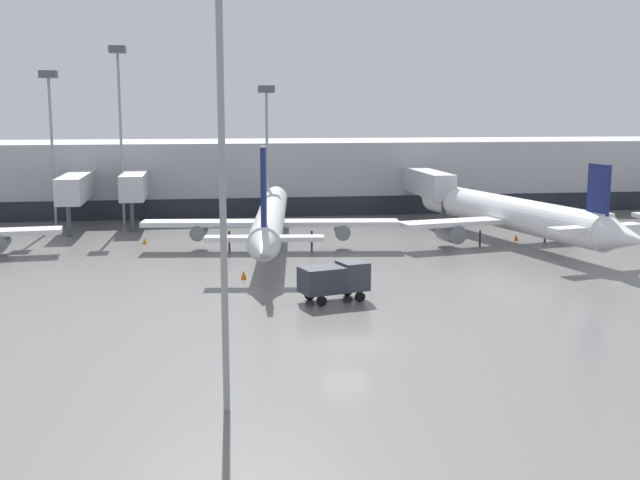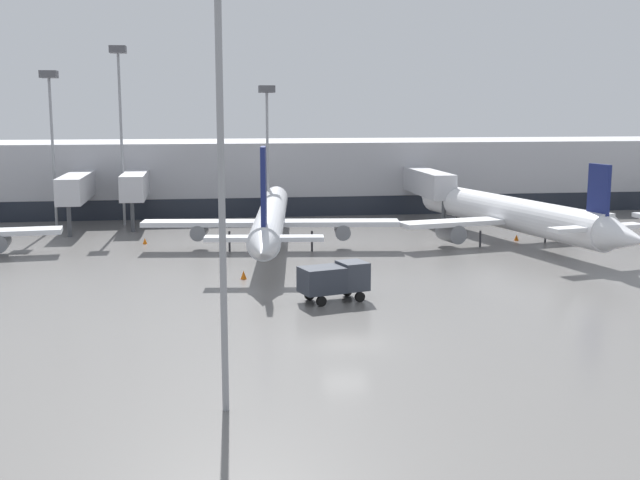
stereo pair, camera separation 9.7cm
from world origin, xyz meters
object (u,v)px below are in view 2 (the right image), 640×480
Objects in this scene: service_truck_1 at (334,279)px; traffic_cone_1 at (145,241)px; apron_light_mast_3 at (119,86)px; apron_light_mast_7 at (219,59)px; traffic_cone_2 at (244,275)px; parked_jet_3 at (271,218)px; parked_jet_2 at (510,214)px; apron_light_mast_2 at (50,103)px; apron_light_mast_0 at (267,113)px; traffic_cone_0 at (516,238)px.

traffic_cone_1 is at bearing 102.77° from service_truck_1.
apron_light_mast_7 is at bearing -80.80° from apron_light_mast_3.
traffic_cone_2 is at bearing 85.24° from apron_light_mast_7.
parked_jet_3 is at bearing 82.11° from apron_light_mast_7.
parked_jet_2 is 36.02m from traffic_cone_1.
apron_light_mast_7 is (-29.13, -40.35, 12.27)m from parked_jet_2.
service_truck_1 is 45.78m from apron_light_mast_3.
apron_light_mast_2 reaches higher than traffic_cone_2.
traffic_cone_1 is 20.84m from apron_light_mast_3.
service_truck_1 is 10.12m from traffic_cone_2.
parked_jet_2 is 23.56m from parked_jet_3.
apron_light_mast_0 is at bearing 43.34° from traffic_cone_1.
apron_light_mast_7 is (6.43, -45.41, 14.94)m from traffic_cone_1.
apron_light_mast_2 is at bearing 129.25° from traffic_cone_1.
service_truck_1 is 25.05m from apron_light_mast_7.
apron_light_mast_2 is at bearing 161.13° from traffic_cone_0.
traffic_cone_0 is 46.32m from apron_light_mast_3.
apron_light_mast_3 is at bearing 97.55° from service_truck_1.
traffic_cone_0 is 52.03m from apron_light_mast_2.
parked_jet_3 is 63.64× the size of traffic_cone_1.
parked_jet_3 is 57.67× the size of traffic_cone_2.
apron_light_mast_0 is 16.69m from apron_light_mast_3.
traffic_cone_2 reaches higher than traffic_cone_1.
apron_light_mast_3 is at bearing 52.12° from parked_jet_2.
traffic_cone_2 is 0.04× the size of apron_light_mast_0.
apron_light_mast_0 reaches higher than traffic_cone_1.
apron_light_mast_0 reaches higher than parked_jet_2.
traffic_cone_2 is at bearing -69.43° from apron_light_mast_3.
parked_jet_2 is at bearing 25.50° from traffic_cone_2.
parked_jet_2 is at bearing -38.14° from apron_light_mast_0.
service_truck_1 is (-21.02, -20.99, -1.38)m from parked_jet_2.
apron_light_mast_0 is (-1.32, 38.53, 11.07)m from service_truck_1.
service_truck_1 is at bearing -88.03° from apron_light_mast_0.
parked_jet_2 is 7.33× the size of service_truck_1.
apron_light_mast_2 is (-22.53, 18.04, 10.65)m from parked_jet_3.
traffic_cone_2 is at bearing 103.56° from parked_jet_2.
service_truck_1 is 47.86m from apron_light_mast_2.
apron_light_mast_3 reaches higher than service_truck_1.
parked_jet_2 is at bearing 28.54° from service_truck_1.
service_truck_1 is at bearing -66.03° from apron_light_mast_3.
traffic_cone_2 is 33.06m from apron_light_mast_0.
traffic_cone_2 is 31.40m from apron_light_mast_7.
parked_jet_2 is at bearing -21.27° from apron_light_mast_2.
apron_light_mast_3 reaches higher than apron_light_mast_7.
service_truck_1 is (2.54, -20.88, -1.48)m from parked_jet_3.
apron_light_mast_7 is at bearing -96.69° from apron_light_mast_0.
service_truck_1 is 0.25× the size of apron_light_mast_3.
traffic_cone_0 is at bearing -18.87° from apron_light_mast_2.
apron_light_mast_2 reaches higher than parked_jet_2.
parked_jet_3 is 2.45× the size of apron_light_mast_0.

